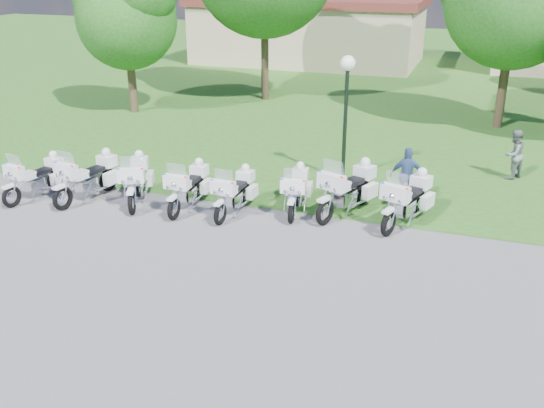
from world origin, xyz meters
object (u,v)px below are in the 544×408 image
(motorcycle_7, at_px, (408,199))
(bystander_c, at_px, (407,176))
(motorcycle_4, at_px, (235,191))
(lamp_post, at_px, (347,87))
(motorcycle_1, at_px, (89,176))
(motorcycle_0, at_px, (37,177))
(motorcycle_5, at_px, (297,190))
(motorcycle_2, at_px, (137,179))
(motorcycle_6, at_px, (348,188))
(motorcycle_3, at_px, (189,186))
(bystander_b, at_px, (513,155))

(motorcycle_7, distance_m, bystander_c, 1.42)
(motorcycle_4, xyz_separation_m, motorcycle_7, (4.50, 0.81, 0.07))
(lamp_post, bearing_deg, motorcycle_1, -148.94)
(motorcycle_0, height_order, motorcycle_5, motorcycle_0)
(motorcycle_2, bearing_deg, motorcycle_4, 160.91)
(motorcycle_2, xyz_separation_m, motorcycle_7, (7.45, 0.97, 0.02))
(motorcycle_0, distance_m, motorcycle_2, 2.97)
(bystander_c, bearing_deg, motorcycle_1, 6.43)
(motorcycle_0, distance_m, motorcycle_5, 7.53)
(motorcycle_4, height_order, motorcycle_6, motorcycle_6)
(motorcycle_4, bearing_deg, motorcycle_0, 11.38)
(motorcycle_3, relative_size, motorcycle_6, 0.93)
(motorcycle_0, height_order, motorcycle_3, motorcycle_3)
(motorcycle_2, bearing_deg, motorcycle_0, -9.37)
(motorcycle_5, bearing_deg, motorcycle_7, 173.81)
(motorcycle_1, bearing_deg, motorcycle_5, -157.73)
(motorcycle_5, height_order, motorcycle_7, motorcycle_7)
(bystander_b, xyz_separation_m, bystander_c, (-2.85, -3.17, 0.03))
(motorcycle_6, xyz_separation_m, lamp_post, (-0.72, 2.53, 2.21))
(motorcycle_7, bearing_deg, motorcycle_4, 28.78)
(motorcycle_7, bearing_deg, motorcycle_0, 27.50)
(lamp_post, height_order, bystander_c, lamp_post)
(motorcycle_3, relative_size, motorcycle_4, 1.03)
(motorcycle_3, height_order, bystander_b, bystander_b)
(motorcycle_2, distance_m, bystander_c, 7.62)
(lamp_post, xyz_separation_m, bystander_c, (2.11, -1.30, -2.11))
(bystander_c, bearing_deg, motorcycle_0, 6.11)
(motorcycle_1, relative_size, motorcycle_5, 1.11)
(motorcycle_7, bearing_deg, bystander_b, -101.49)
(motorcycle_0, bearing_deg, motorcycle_5, -158.09)
(motorcycle_4, height_order, bystander_b, bystander_b)
(motorcycle_2, bearing_deg, bystander_b, -173.43)
(motorcycle_3, bearing_deg, motorcycle_1, 5.96)
(motorcycle_2, relative_size, bystander_c, 1.36)
(motorcycle_1, bearing_deg, bystander_b, -141.73)
(motorcycle_0, xyz_separation_m, bystander_b, (12.99, 6.20, 0.17))
(motorcycle_5, bearing_deg, motorcycle_2, 2.35)
(motorcycle_2, bearing_deg, motorcycle_5, 168.63)
(motorcycle_0, distance_m, motorcycle_1, 1.55)
(lamp_post, bearing_deg, bystander_b, 20.67)
(motorcycle_6, distance_m, motorcycle_7, 1.61)
(motorcycle_6, bearing_deg, motorcycle_7, -164.64)
(lamp_post, relative_size, bystander_b, 2.45)
(motorcycle_2, xyz_separation_m, bystander_b, (10.09, 5.54, 0.13))
(motorcycle_0, xyz_separation_m, lamp_post, (8.03, 4.32, 2.30))
(motorcycle_3, distance_m, motorcycle_7, 5.92)
(motorcycle_0, bearing_deg, lamp_post, -141.38)
(motorcycle_0, height_order, motorcycle_6, motorcycle_6)
(motorcycle_0, distance_m, motorcycle_6, 8.93)
(motorcycle_4, xyz_separation_m, motorcycle_5, (1.53, 0.70, -0.00))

